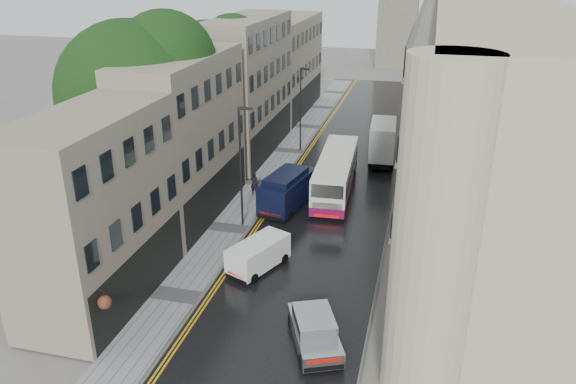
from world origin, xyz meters
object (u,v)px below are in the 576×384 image
at_px(white_van, 232,260).
at_px(pedestrian, 254,183).
at_px(white_lorry, 371,146).
at_px(lamp_post_near, 241,168).
at_px(lamp_post_far, 300,110).
at_px(tree_near, 134,119).
at_px(silver_hatchback, 302,352).
at_px(cream_bus, 316,188).
at_px(tree_far, 211,88).
at_px(navy_van, 262,196).

height_order(white_van, pedestrian, pedestrian).
height_order(white_lorry, pedestrian, white_lorry).
bearing_deg(lamp_post_near, lamp_post_far, 80.81).
xyz_separation_m(tree_near, silver_hatchback, (14.42, -12.93, -6.12)).
bearing_deg(white_lorry, cream_bus, -110.02).
bearing_deg(pedestrian, cream_bus, 171.62).
distance_m(tree_far, white_van, 21.62).
bearing_deg(tree_near, lamp_post_far, 64.78).
bearing_deg(silver_hatchback, tree_near, 115.13).
distance_m(tree_far, lamp_post_near, 15.02).
xyz_separation_m(lamp_post_near, lamp_post_far, (0.24, 16.27, -0.24)).
distance_m(white_lorry, lamp_post_near, 15.66).
relative_size(tree_far, white_van, 3.12).
xyz_separation_m(tree_far, navy_van, (7.90, -11.08, -4.79)).
xyz_separation_m(cream_bus, lamp_post_near, (-4.14, -4.32, 2.68)).
height_order(white_van, lamp_post_far, lamp_post_far).
xyz_separation_m(white_van, lamp_post_far, (-1.17, 22.34, 3.01)).
distance_m(tree_near, pedestrian, 10.22).
bearing_deg(lamp_post_far, white_van, -72.48).
distance_m(cream_bus, white_van, 10.76).
distance_m(tree_far, navy_van, 14.43).
bearing_deg(silver_hatchback, navy_van, 89.74).
distance_m(white_lorry, lamp_post_far, 7.48).
bearing_deg(lamp_post_near, navy_van, 59.28).
relative_size(white_van, lamp_post_far, 0.52).
bearing_deg(pedestrian, white_lorry, -130.55).
xyz_separation_m(white_lorry, pedestrian, (-7.76, -8.67, -0.84)).
bearing_deg(tree_near, pedestrian, 37.37).
xyz_separation_m(tree_far, lamp_post_near, (7.07, -13.09, -2.06)).
distance_m(cream_bus, silver_hatchback, 17.42).
relative_size(tree_far, lamp_post_near, 1.54).
bearing_deg(silver_hatchback, white_van, 106.81).
xyz_separation_m(pedestrian, lamp_post_near, (0.75, -5.15, 3.16)).
xyz_separation_m(navy_van, lamp_post_near, (-0.83, -2.01, 2.74)).
bearing_deg(navy_van, white_lorry, 73.47).
bearing_deg(tree_far, tree_near, -91.32).
xyz_separation_m(tree_near, lamp_post_near, (7.37, -0.09, -2.77)).
height_order(white_lorry, lamp_post_far, lamp_post_far).
height_order(cream_bus, lamp_post_far, lamp_post_far).
distance_m(tree_near, tree_far, 13.02).
bearing_deg(pedestrian, lamp_post_near, 99.59).
bearing_deg(white_lorry, lamp_post_near, -120.10).
bearing_deg(cream_bus, navy_van, -148.26).
relative_size(tree_far, cream_bus, 1.15).
bearing_deg(lamp_post_far, pedestrian, -80.60).
bearing_deg(lamp_post_near, white_van, -85.26).
xyz_separation_m(tree_far, white_lorry, (14.08, 0.72, -4.37)).
bearing_deg(white_van, lamp_post_far, 116.10).
distance_m(lamp_post_near, lamp_post_far, 16.27).
height_order(tree_far, white_lorry, tree_far).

